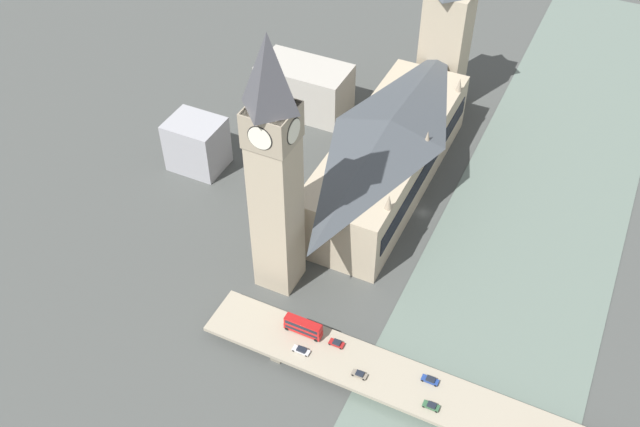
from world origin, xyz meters
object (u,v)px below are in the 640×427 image
at_px(clock_tower, 274,166).
at_px(victoria_tower, 446,40).
at_px(car_northbound_lead, 431,406).
at_px(road_bridge, 464,408).
at_px(car_northbound_tail, 337,343).
at_px(parliament_hall, 388,154).
at_px(car_northbound_mid, 359,374).
at_px(double_decker_bus_mid, 303,326).
at_px(car_southbound_tail, 301,350).
at_px(car_southbound_lead, 430,380).

xyz_separation_m(clock_tower, victoria_tower, (-12.53, -108.46, -16.67)).
relative_size(clock_tower, car_northbound_lead, 19.57).
relative_size(road_bridge, car_northbound_tail, 34.84).
xyz_separation_m(parliament_hall, car_northbound_mid, (-23.36, 77.23, -8.59)).
relative_size(clock_tower, victoria_tower, 1.43).
relative_size(parliament_hall, car_northbound_mid, 21.48).
height_order(double_decker_bus_mid, car_southbound_tail, double_decker_bus_mid).
xyz_separation_m(victoria_tower, car_southbound_lead, (-40.41, 126.37, -21.83)).
height_order(car_northbound_lead, car_northbound_mid, car_northbound_lead).
bearing_deg(clock_tower, parliament_hall, -103.34).
distance_m(car_northbound_tail, car_southbound_lead, 26.36).
bearing_deg(car_northbound_tail, parliament_hall, -78.84).
relative_size(car_northbound_lead, car_northbound_mid, 1.03).
relative_size(double_decker_bus_mid, car_southbound_lead, 2.40).
xyz_separation_m(car_northbound_lead, car_southbound_lead, (2.70, -6.99, 0.04)).
height_order(parliament_hall, victoria_tower, victoria_tower).
distance_m(road_bridge, double_decker_bus_mid, 46.51).
relative_size(victoria_tower, car_northbound_tail, 13.94).
bearing_deg(clock_tower, car_northbound_mid, 146.13).
height_order(road_bridge, car_northbound_lead, car_northbound_lead).
height_order(clock_tower, car_northbound_lead, clock_tower).
xyz_separation_m(car_northbound_mid, car_southbound_lead, (-16.99, -6.22, 0.08)).
bearing_deg(car_northbound_tail, car_southbound_tail, 39.15).
bearing_deg(road_bridge, car_northbound_mid, 6.44).
bearing_deg(road_bridge, parliament_hall, -55.78).
bearing_deg(car_northbound_mid, car_southbound_lead, -159.89).
bearing_deg(parliament_hall, victoria_tower, -89.94).
distance_m(victoria_tower, double_decker_bus_mid, 128.17).
xyz_separation_m(parliament_hall, clock_tower, (12.59, 53.10, 29.98)).
distance_m(road_bridge, car_southbound_lead, 10.69).
relative_size(car_northbound_mid, car_southbound_tail, 0.85).
bearing_deg(car_southbound_lead, car_northbound_tail, -0.18).
distance_m(parliament_hall, car_southbound_lead, 82.12).
relative_size(road_bridge, car_northbound_lead, 34.24).
height_order(clock_tower, victoria_tower, clock_tower).
xyz_separation_m(clock_tower, car_northbound_lead, (-55.64, 24.90, -38.53)).
bearing_deg(car_northbound_mid, double_decker_bus_mid, -17.46).
distance_m(road_bridge, car_northbound_tail, 36.62).
bearing_deg(car_northbound_mid, clock_tower, -33.87).
bearing_deg(victoria_tower, parliament_hall, 90.06).
relative_size(car_northbound_tail, car_southbound_tail, 0.87).
bearing_deg(car_southbound_tail, clock_tower, -51.46).
distance_m(clock_tower, car_northbound_lead, 72.11).
relative_size(car_northbound_tail, car_southbound_lead, 0.92).
bearing_deg(parliament_hall, clock_tower, 76.66).
xyz_separation_m(double_decker_bus_mid, car_northbound_mid, (-19.19, 6.04, -2.09)).
bearing_deg(car_northbound_mid, car_northbound_tail, -33.96).
bearing_deg(victoria_tower, double_decker_bus_mid, 91.91).
bearing_deg(car_northbound_mid, road_bridge, -173.56).
xyz_separation_m(clock_tower, car_northbound_tail, (-26.58, 17.82, -38.54)).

